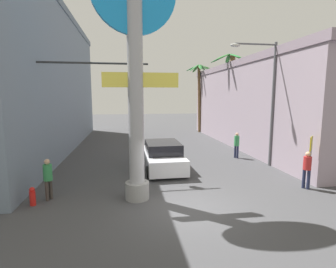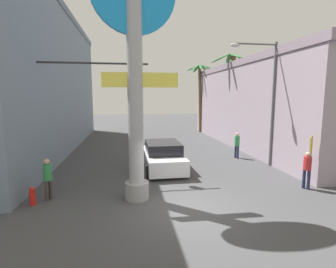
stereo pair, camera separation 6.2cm
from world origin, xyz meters
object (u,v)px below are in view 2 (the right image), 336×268
Objects in this scene: crossing_sign at (311,154)px; pedestrian_by_sign at (307,167)px; palm_tree_far_right at (200,88)px; fire_hydrant at (32,196)px; traffic_light_mast at (74,96)px; pedestrian_mid_right at (237,143)px; neon_sign_pole at (135,77)px; car_lead at (163,156)px; pedestrian_curb_left at (48,176)px; palm_tree_mid_right at (232,92)px; street_lamp at (267,92)px.

crossing_sign reaches higher than pedestrian_by_sign.
palm_tree_far_right is 10.80× the size of fire_hydrant.
traffic_light_mast is 3.43× the size of pedestrian_by_sign.
traffic_light_mast is 10.73m from pedestrian_mid_right.
palm_tree_far_right is at bearing 58.38° from fire_hydrant.
neon_sign_pole is 13.36× the size of fire_hydrant.
pedestrian_mid_right is at bearing 41.63° from neon_sign_pole.
traffic_light_mast is at bearing -166.08° from car_lead.
palm_tree_far_right reaches higher than pedestrian_curb_left.
palm_tree_mid_right is (6.79, 6.79, 3.77)m from car_lead.
palm_tree_mid_right is (0.72, 11.06, 2.93)m from crossing_sign.
neon_sign_pole is 1.65× the size of traffic_light_mast.
car_lead is 10.32m from palm_tree_mid_right.
palm_tree_mid_right is (11.33, 7.92, 0.37)m from traffic_light_mast.
neon_sign_pole is at bearing -110.79° from car_lead.
car_lead is 2.84× the size of pedestrian_curb_left.
car_lead is 16.92m from palm_tree_far_right.
crossing_sign is (7.70, 0.03, -3.30)m from neon_sign_pole.
street_lamp is 12.97m from fire_hydrant.
neon_sign_pole is 1.34× the size of street_lamp.
pedestrian_by_sign is 2.36× the size of fire_hydrant.
palm_tree_far_right reaches higher than pedestrian_mid_right.
traffic_light_mast is (-10.57, -0.83, -0.24)m from street_lamp.
pedestrian_curb_left reaches higher than car_lead.
palm_tree_far_right reaches higher than crossing_sign.
pedestrian_curb_left is at bearing 45.88° from fire_hydrant.
palm_tree_far_right is at bearing 89.22° from crossing_sign.
pedestrian_curb_left is (-11.18, -3.57, -3.41)m from street_lamp.
street_lamp is at bearing -2.77° from car_lead.
palm_tree_far_right reaches higher than traffic_light_mast.
palm_tree_mid_right is 4.47× the size of pedestrian_mid_right.
palm_tree_mid_right reaches higher than fire_hydrant.
palm_tree_mid_right is at bearing 45.03° from car_lead.
neon_sign_pole is 6.03m from fire_hydrant.
neon_sign_pole is at bearing 179.97° from pedestrian_by_sign.
street_lamp is 9.99× the size of fire_hydrant.
pedestrian_mid_right is at bearing -94.57° from palm_tree_far_right.
fire_hydrant is (-11.69, -0.07, -1.22)m from crossing_sign.
crossing_sign is 19.66m from palm_tree_far_right.
traffic_light_mast is 3.38× the size of pedestrian_mid_right.
palm_tree_far_right is (-0.45, 8.28, 0.61)m from palm_tree_mid_right.
fire_hydrant is at bearing -179.79° from pedestrian_by_sign.
palm_tree_far_right is at bearing 88.86° from street_lamp.
pedestrian_curb_left is at bearing -143.17° from car_lead.
fire_hydrant is (-1.07, -3.21, -3.79)m from traffic_light_mast.
street_lamp reaches higher than pedestrian_curb_left.
neon_sign_pole reaches higher than fire_hydrant.
street_lamp is at bearing 19.17° from fire_hydrant.
pedestrian_curb_left is 0.91m from fire_hydrant.
neon_sign_pole is 13.92m from palm_tree_mid_right.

